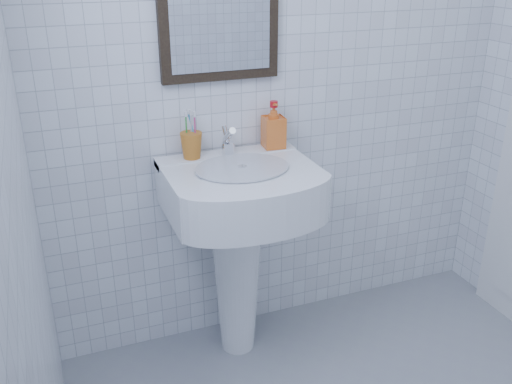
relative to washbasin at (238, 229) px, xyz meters
name	(u,v)px	position (x,y,z in m)	size (l,w,h in m)	color
wall_back	(285,71)	(0.30, 0.21, 0.62)	(2.20, 0.02, 2.50)	silver
wall_left	(17,230)	(-0.80, -0.99, 0.62)	(0.02, 2.40, 2.50)	silver
washbasin	(238,229)	(0.00, 0.00, 0.00)	(0.61, 0.45, 0.94)	white
faucet	(228,143)	(0.00, 0.11, 0.36)	(0.06, 0.12, 0.14)	silver
toothbrush_cup	(191,145)	(-0.15, 0.13, 0.36)	(0.09, 0.09, 0.11)	#BE6A1E
soap_dispenser	(274,125)	(0.22, 0.14, 0.40)	(0.09, 0.09, 0.20)	#CE5314
wall_mirror	(219,2)	(0.00, 0.19, 0.92)	(0.50, 0.04, 0.62)	black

